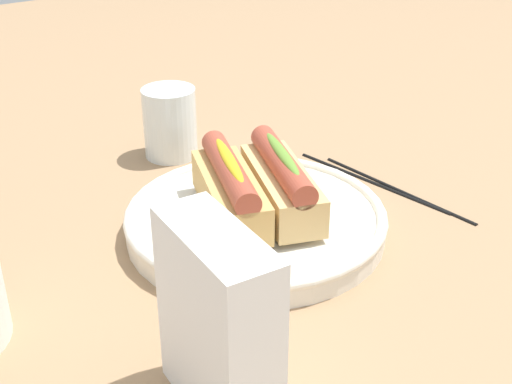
{
  "coord_description": "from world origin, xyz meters",
  "views": [
    {
      "loc": [
        -0.53,
        0.34,
        0.39
      ],
      "look_at": [
        -0.0,
        -0.01,
        0.05
      ],
      "focal_mm": 49.29,
      "sensor_mm": 36.0,
      "label": 1
    }
  ],
  "objects_px": {
    "water_glass": "(170,124)",
    "napkin_box": "(218,326)",
    "serving_bowl": "(256,220)",
    "chopstick_far": "(396,188)",
    "hotdog_front": "(282,182)",
    "hotdog_back": "(230,189)",
    "chopstick_near": "(372,181)"
  },
  "relations": [
    {
      "from": "water_glass",
      "to": "chopstick_far",
      "type": "distance_m",
      "value": 0.3
    },
    {
      "from": "serving_bowl",
      "to": "napkin_box",
      "type": "xyz_separation_m",
      "value": [
        -0.19,
        0.16,
        0.06
      ]
    },
    {
      "from": "water_glass",
      "to": "hotdog_back",
      "type": "bearing_deg",
      "value": 168.56
    },
    {
      "from": "serving_bowl",
      "to": "water_glass",
      "type": "height_order",
      "value": "water_glass"
    },
    {
      "from": "hotdog_front",
      "to": "chopstick_far",
      "type": "distance_m",
      "value": 0.17
    },
    {
      "from": "chopstick_near",
      "to": "chopstick_far",
      "type": "bearing_deg",
      "value": -169.09
    },
    {
      "from": "napkin_box",
      "to": "water_glass",
      "type": "bearing_deg",
      "value": -20.57
    },
    {
      "from": "hotdog_back",
      "to": "napkin_box",
      "type": "xyz_separation_m",
      "value": [
        -0.2,
        0.13,
        0.02
      ]
    },
    {
      "from": "hotdog_front",
      "to": "water_glass",
      "type": "xyz_separation_m",
      "value": [
        0.23,
        0.01,
        -0.01
      ]
    },
    {
      "from": "serving_bowl",
      "to": "hotdog_back",
      "type": "xyz_separation_m",
      "value": [
        0.01,
        0.03,
        0.04
      ]
    },
    {
      "from": "serving_bowl",
      "to": "chopstick_far",
      "type": "distance_m",
      "value": 0.19
    },
    {
      "from": "hotdog_front",
      "to": "chopstick_near",
      "type": "bearing_deg",
      "value": -79.54
    },
    {
      "from": "water_glass",
      "to": "napkin_box",
      "type": "xyz_separation_m",
      "value": [
        -0.42,
        0.18,
        0.03
      ]
    },
    {
      "from": "chopstick_near",
      "to": "water_glass",
      "type": "bearing_deg",
      "value": 27.62
    },
    {
      "from": "serving_bowl",
      "to": "water_glass",
      "type": "relative_size",
      "value": 3.04
    },
    {
      "from": "chopstick_near",
      "to": "hotdog_front",
      "type": "bearing_deg",
      "value": 89.57
    },
    {
      "from": "hotdog_front",
      "to": "hotdog_back",
      "type": "relative_size",
      "value": 1.0
    },
    {
      "from": "napkin_box",
      "to": "serving_bowl",
      "type": "bearing_deg",
      "value": -37.29
    },
    {
      "from": "serving_bowl",
      "to": "hotdog_front",
      "type": "bearing_deg",
      "value": -107.9
    },
    {
      "from": "hotdog_front",
      "to": "chopstick_near",
      "type": "height_order",
      "value": "hotdog_front"
    },
    {
      "from": "chopstick_far",
      "to": "hotdog_back",
      "type": "bearing_deg",
      "value": 77.77
    },
    {
      "from": "hotdog_front",
      "to": "napkin_box",
      "type": "height_order",
      "value": "napkin_box"
    },
    {
      "from": "hotdog_front",
      "to": "hotdog_back",
      "type": "height_order",
      "value": "same"
    },
    {
      "from": "hotdog_back",
      "to": "chopstick_near",
      "type": "relative_size",
      "value": 0.72
    },
    {
      "from": "serving_bowl",
      "to": "chopstick_near",
      "type": "relative_size",
      "value": 1.25
    },
    {
      "from": "water_glass",
      "to": "chopstick_far",
      "type": "relative_size",
      "value": 0.41
    },
    {
      "from": "serving_bowl",
      "to": "water_glass",
      "type": "distance_m",
      "value": 0.23
    },
    {
      "from": "water_glass",
      "to": "chopstick_near",
      "type": "relative_size",
      "value": 0.41
    },
    {
      "from": "hotdog_front",
      "to": "napkin_box",
      "type": "bearing_deg",
      "value": 134.64
    },
    {
      "from": "hotdog_back",
      "to": "chopstick_far",
      "type": "xyz_separation_m",
      "value": [
        -0.02,
        -0.22,
        -0.05
      ]
    },
    {
      "from": "serving_bowl",
      "to": "hotdog_back",
      "type": "distance_m",
      "value": 0.05
    },
    {
      "from": "hotdog_back",
      "to": "water_glass",
      "type": "height_order",
      "value": "hotdog_back"
    }
  ]
}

